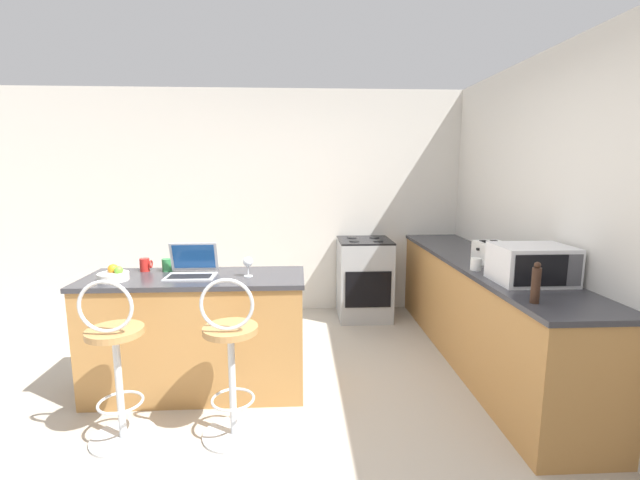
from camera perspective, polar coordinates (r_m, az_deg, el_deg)
ground_plane at (r=3.09m, az=-4.70°, el=-23.92°), size 20.00×20.00×0.00m
wall_back at (r=5.10m, az=-4.07°, el=4.97°), size 12.00×0.06×2.60m
wall_right at (r=3.25m, az=33.76°, el=0.84°), size 0.06×12.00×2.60m
breakfast_bar at (r=3.46m, az=-16.02°, el=-11.94°), size 1.63×0.60×0.91m
counter_right at (r=4.11m, az=20.63°, el=-8.77°), size 0.62×3.01×0.91m
bar_stool_near at (r=3.01m, az=-25.53°, el=-14.77°), size 0.40×0.40×1.07m
bar_stool_far at (r=2.82m, az=-11.77°, el=-15.64°), size 0.40×0.40×1.07m
laptop at (r=3.34m, az=-16.69°, el=-3.54°), size 0.36×0.29×0.24m
microwave at (r=3.34m, az=26.40°, el=-2.89°), size 0.50×0.39×0.26m
toaster at (r=3.86m, az=22.02°, el=-1.64°), size 0.26×0.32×0.18m
stove_range at (r=4.95m, az=5.89°, el=-5.13°), size 0.59×0.61×0.92m
pepper_mill at (r=2.84m, az=26.84°, el=-5.20°), size 0.05×0.05×0.25m
wine_glass_short at (r=3.21m, az=-9.58°, el=-2.99°), size 0.07×0.07×0.15m
mug_green at (r=3.55m, az=-19.65°, el=-3.14°), size 0.10×0.08×0.10m
mug_red at (r=3.61m, az=-22.27°, el=-3.07°), size 0.09×0.07×0.10m
fruit_bowl at (r=3.41m, az=-25.80°, el=-4.19°), size 0.21×0.21×0.11m
mug_white at (r=3.59m, az=20.12°, el=-3.03°), size 0.10×0.08×0.10m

